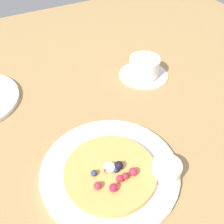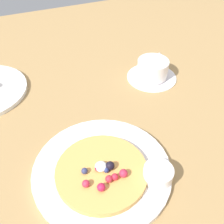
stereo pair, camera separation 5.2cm
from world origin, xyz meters
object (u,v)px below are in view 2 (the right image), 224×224
(pancake_plate, at_px, (102,170))
(syrup_ramekin, at_px, (158,174))
(coffee_saucer, at_px, (152,77))
(coffee_cup, at_px, (153,68))

(pancake_plate, height_order, syrup_ramekin, syrup_ramekin)
(syrup_ramekin, bearing_deg, pancake_plate, 145.70)
(coffee_saucer, relative_size, coffee_cup, 1.44)
(pancake_plate, distance_m, syrup_ramekin, 0.11)
(syrup_ramekin, xyz_separation_m, coffee_cup, (0.16, 0.32, 0.01))
(syrup_ramekin, relative_size, coffee_saucer, 0.40)
(syrup_ramekin, bearing_deg, coffee_cup, 63.04)
(syrup_ramekin, bearing_deg, coffee_saucer, 63.11)
(syrup_ramekin, height_order, coffee_cup, coffee_cup)
(syrup_ramekin, height_order, coffee_saucer, syrup_ramekin)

